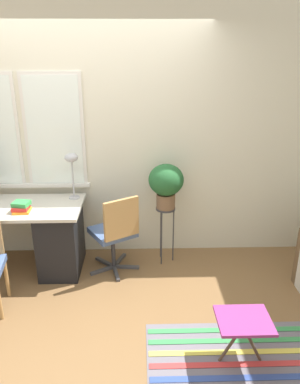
{
  "coord_description": "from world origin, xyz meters",
  "views": [
    {
      "loc": [
        0.52,
        -3.19,
        2.22
      ],
      "look_at": [
        0.61,
        0.17,
        0.94
      ],
      "focal_mm": 35.0,
      "sensor_mm": 36.0,
      "label": 1
    }
  ],
  "objects_px": {
    "book_stack": "(21,207)",
    "potted_plant": "(166,182)",
    "plant_stand": "(165,217)",
    "folding_stool": "(244,323)",
    "desk_lamp": "(72,162)",
    "office_chair_swivel": "(115,232)"
  },
  "relations": [
    {
      "from": "book_stack",
      "to": "potted_plant",
      "type": "distance_m",
      "value": 1.47
    },
    {
      "from": "book_stack",
      "to": "office_chair_swivel",
      "type": "bearing_deg",
      "value": 4.37
    },
    {
      "from": "potted_plant",
      "to": "folding_stool",
      "type": "relative_size",
      "value": 1.21
    },
    {
      "from": "book_stack",
      "to": "plant_stand",
      "type": "height_order",
      "value": "book_stack"
    },
    {
      "from": "plant_stand",
      "to": "folding_stool",
      "type": "height_order",
      "value": "plant_stand"
    },
    {
      "from": "potted_plant",
      "to": "folding_stool",
      "type": "xyz_separation_m",
      "value": [
        0.48,
        -1.47,
        -0.58
      ]
    },
    {
      "from": "folding_stool",
      "to": "book_stack",
      "type": "bearing_deg",
      "value": 147.89
    },
    {
      "from": "desk_lamp",
      "to": "folding_stool",
      "type": "xyz_separation_m",
      "value": [
        1.46,
        -1.55,
        -0.78
      ]
    },
    {
      "from": "book_stack",
      "to": "plant_stand",
      "type": "bearing_deg",
      "value": 10.51
    },
    {
      "from": "office_chair_swivel",
      "to": "potted_plant",
      "type": "distance_m",
      "value": 0.73
    },
    {
      "from": "plant_stand",
      "to": "potted_plant",
      "type": "xyz_separation_m",
      "value": [
        0.0,
        -0.0,
        0.39
      ]
    },
    {
      "from": "folding_stool",
      "to": "office_chair_swivel",
      "type": "bearing_deg",
      "value": 128.46
    },
    {
      "from": "office_chair_swivel",
      "to": "potted_plant",
      "type": "bearing_deg",
      "value": 169.42
    },
    {
      "from": "desk_lamp",
      "to": "office_chair_swivel",
      "type": "distance_m",
      "value": 0.85
    },
    {
      "from": "desk_lamp",
      "to": "plant_stand",
      "type": "xyz_separation_m",
      "value": [
        0.98,
        -0.08,
        -0.59
      ]
    },
    {
      "from": "book_stack",
      "to": "potted_plant",
      "type": "relative_size",
      "value": 0.37
    },
    {
      "from": "office_chair_swivel",
      "to": "folding_stool",
      "type": "distance_m",
      "value": 1.63
    },
    {
      "from": "office_chair_swivel",
      "to": "book_stack",
      "type": "bearing_deg",
      "value": -26.6
    },
    {
      "from": "desk_lamp",
      "to": "potted_plant",
      "type": "relative_size",
      "value": 1.03
    },
    {
      "from": "desk_lamp",
      "to": "office_chair_swivel",
      "type": "xyz_separation_m",
      "value": [
        0.45,
        -0.28,
        -0.67
      ]
    },
    {
      "from": "book_stack",
      "to": "office_chair_swivel",
      "type": "distance_m",
      "value": 0.96
    },
    {
      "from": "book_stack",
      "to": "folding_stool",
      "type": "distance_m",
      "value": 2.3
    }
  ]
}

